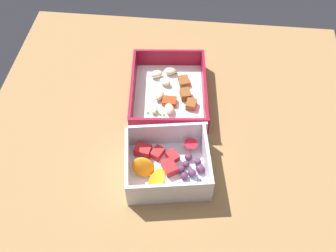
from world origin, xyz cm
name	(u,v)px	position (x,y,z in cm)	size (l,w,h in cm)	color
table_surface	(168,142)	(0.00, 0.00, 1.00)	(80.00, 80.00, 2.00)	#9E7547
pasta_container	(169,93)	(-11.49, -1.05, 3.51)	(22.61, 18.38, 5.06)	white
fruit_bowl	(167,165)	(7.93, 0.49, 4.17)	(16.32, 17.73, 6.33)	white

